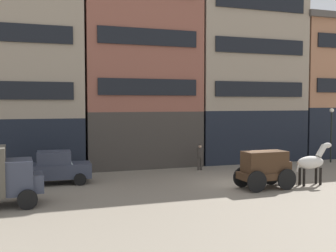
{
  "coord_description": "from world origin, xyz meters",
  "views": [
    {
      "loc": [
        -11.12,
        -19.48,
        4.51
      ],
      "look_at": [
        -3.82,
        1.87,
        3.21
      ],
      "focal_mm": 42.99,
      "sensor_mm": 36.0,
      "label": 1
    }
  ],
  "objects_px": {
    "sedan_dark": "(56,167)",
    "pedestrian_officer": "(200,156)",
    "cargo_wagon": "(265,167)",
    "draft_horse": "(312,162)",
    "streetlamp_curbside": "(331,127)"
  },
  "relations": [
    {
      "from": "draft_horse",
      "to": "streetlamp_curbside",
      "type": "distance_m",
      "value": 9.55
    },
    {
      "from": "sedan_dark",
      "to": "pedestrian_officer",
      "type": "height_order",
      "value": "sedan_dark"
    },
    {
      "from": "cargo_wagon",
      "to": "streetlamp_curbside",
      "type": "relative_size",
      "value": 0.71
    },
    {
      "from": "sedan_dark",
      "to": "pedestrian_officer",
      "type": "bearing_deg",
      "value": 9.58
    },
    {
      "from": "streetlamp_curbside",
      "to": "sedan_dark",
      "type": "bearing_deg",
      "value": -175.48
    },
    {
      "from": "cargo_wagon",
      "to": "streetlamp_curbside",
      "type": "height_order",
      "value": "streetlamp_curbside"
    },
    {
      "from": "cargo_wagon",
      "to": "draft_horse",
      "type": "height_order",
      "value": "draft_horse"
    },
    {
      "from": "cargo_wagon",
      "to": "sedan_dark",
      "type": "distance_m",
      "value": 11.43
    },
    {
      "from": "pedestrian_officer",
      "to": "streetlamp_curbside",
      "type": "xyz_separation_m",
      "value": [
        10.79,
        0.01,
        1.69
      ]
    },
    {
      "from": "cargo_wagon",
      "to": "sedan_dark",
      "type": "xyz_separation_m",
      "value": [
        -10.34,
        4.86,
        -0.23
      ]
    },
    {
      "from": "draft_horse",
      "to": "pedestrian_officer",
      "type": "height_order",
      "value": "draft_horse"
    },
    {
      "from": "pedestrian_officer",
      "to": "streetlamp_curbside",
      "type": "height_order",
      "value": "streetlamp_curbside"
    },
    {
      "from": "cargo_wagon",
      "to": "draft_horse",
      "type": "distance_m",
      "value": 2.95
    },
    {
      "from": "sedan_dark",
      "to": "pedestrian_officer",
      "type": "distance_m",
      "value": 9.53
    },
    {
      "from": "cargo_wagon",
      "to": "pedestrian_officer",
      "type": "xyz_separation_m",
      "value": [
        -0.95,
        6.45,
        -0.17
      ]
    }
  ]
}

